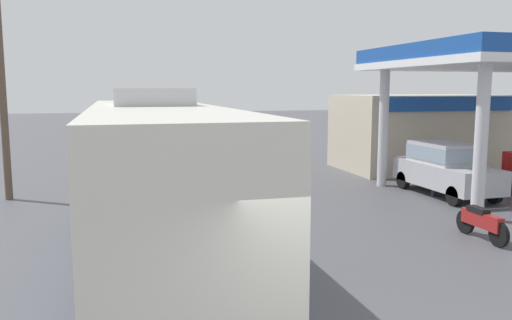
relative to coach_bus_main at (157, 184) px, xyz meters
The scene contains 9 objects.
ground 14.00m from the coach_bus_main, 83.06° to the left, with size 120.00×120.00×0.00m, color #4C4C51.
lane_divider_stripe 9.11m from the coach_bus_main, 79.19° to the left, with size 0.16×50.00×0.01m, color #D8CC4C.
coach_bus_main is the anchor object (origin of this frame).
gas_station_roadside 15.17m from the coach_bus_main, 33.10° to the left, with size 9.10×11.95×5.10m.
car_at_pump 11.25m from the coach_bus_main, 24.39° to the left, with size 1.70×4.20×1.82m.
minibus_opposing_lane 12.53m from the coach_bus_main, 71.40° to the left, with size 2.04×6.13×2.44m.
motorcycle_parked_forecourt 7.88m from the coach_bus_main, ahead, with size 0.55×1.80×0.92m.
pedestrian_near_pump 10.81m from the coach_bus_main, 24.65° to the left, with size 0.55×0.22×1.66m.
utility_pole_roadside 9.33m from the coach_bus_main, 118.64° to the left, with size 1.80×0.24×8.40m.
Camera 1 is at (-2.48, -4.48, 3.67)m, focal length 36.23 mm.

